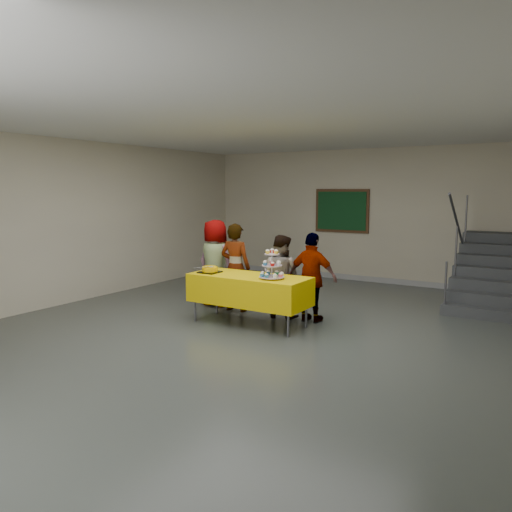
{
  "coord_description": "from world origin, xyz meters",
  "views": [
    {
      "loc": [
        3.7,
        -5.93,
        2.08
      ],
      "look_at": [
        -0.37,
        0.67,
        1.05
      ],
      "focal_mm": 35.0,
      "sensor_mm": 36.0,
      "label": 1
    }
  ],
  "objects": [
    {
      "name": "room_shell",
      "position": [
        0.0,
        0.02,
        2.13
      ],
      "size": [
        10.0,
        10.04,
        3.02
      ],
      "color": "#4C514C",
      "rests_on": "ground"
    },
    {
      "name": "bake_table",
      "position": [
        -0.37,
        0.47,
        0.56
      ],
      "size": [
        1.88,
        0.78,
        0.77
      ],
      "color": "#595960",
      "rests_on": "ground"
    },
    {
      "name": "cupcake_stand",
      "position": [
        0.07,
        0.4,
        0.93
      ],
      "size": [
        0.38,
        0.38,
        0.44
      ],
      "color": "silver",
      "rests_on": "bake_table"
    },
    {
      "name": "bear_cake",
      "position": [
        -1.05,
        0.36,
        0.83
      ],
      "size": [
        0.32,
        0.36,
        0.12
      ],
      "color": "black",
      "rests_on": "bake_table"
    },
    {
      "name": "schoolchild_a",
      "position": [
        -1.58,
        1.24,
        0.78
      ],
      "size": [
        0.8,
        0.55,
        1.55
      ],
      "primitive_type": "imported",
      "rotation": [
        0.0,
        0.0,
        3.06
      ],
      "color": "#5B5B65",
      "rests_on": "ground"
    },
    {
      "name": "schoolchild_b",
      "position": [
        -1.04,
        1.09,
        0.76
      ],
      "size": [
        0.58,
        0.41,
        1.52
      ],
      "primitive_type": "imported",
      "rotation": [
        0.0,
        0.0,
        3.23
      ],
      "color": "slate",
      "rests_on": "ground"
    },
    {
      "name": "schoolchild_c",
      "position": [
        -0.17,
        1.11,
        0.68
      ],
      "size": [
        0.69,
        0.55,
        1.36
      ],
      "primitive_type": "imported",
      "rotation": [
        0.0,
        0.0,
        3.08
      ],
      "color": "slate",
      "rests_on": "ground"
    },
    {
      "name": "schoolchild_d",
      "position": [
        0.4,
        1.11,
        0.71
      ],
      "size": [
        0.84,
        0.37,
        1.42
      ],
      "primitive_type": "imported",
      "rotation": [
        0.0,
        0.0,
        3.11
      ],
      "color": "slate",
      "rests_on": "ground"
    },
    {
      "name": "staircase",
      "position": [
        2.7,
        4.13,
        0.49
      ],
      "size": [
        1.3,
        2.4,
        2.04
      ],
      "color": "#424447",
      "rests_on": "ground"
    },
    {
      "name": "noticeboard",
      "position": [
        -0.68,
        4.96,
        1.6
      ],
      "size": [
        1.3,
        0.05,
        1.0
      ],
      "color": "#472B16",
      "rests_on": "ground"
    }
  ]
}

